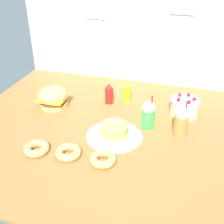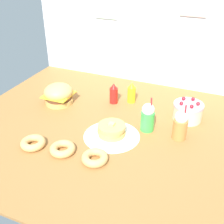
{
  "view_description": "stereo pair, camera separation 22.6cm",
  "coord_description": "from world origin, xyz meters",
  "views": [
    {
      "loc": [
        0.54,
        -1.79,
        1.26
      ],
      "look_at": [
        -0.01,
        0.08,
        0.11
      ],
      "focal_mm": 45.97,
      "sensor_mm": 36.0,
      "label": 1
    },
    {
      "loc": [
        0.75,
        -1.71,
        1.26
      ],
      "look_at": [
        -0.01,
        0.08,
        0.11
      ],
      "focal_mm": 45.97,
      "sensor_mm": 36.0,
      "label": 2
    }
  ],
  "objects": [
    {
      "name": "donut_chocolate",
      "position": [
        -0.18,
        -0.39,
        0.03
      ],
      "size": [
        0.18,
        0.18,
        0.05
      ],
      "color": "tan",
      "rests_on": "ground_plane"
    },
    {
      "name": "doily_mat",
      "position": [
        0.06,
        -0.08,
        0.0
      ],
      "size": [
        0.43,
        0.43,
        0.0
      ],
      "primitive_type": "cylinder",
      "color": "white",
      "rests_on": "ground_plane"
    },
    {
      "name": "ground_plane",
      "position": [
        0.0,
        0.0,
        -0.01
      ],
      "size": [
        2.37,
        1.95,
        0.02
      ],
      "primitive_type": "cube",
      "color": "#9E6B38"
    },
    {
      "name": "donut_vanilla",
      "position": [
        0.07,
        -0.39,
        0.03
      ],
      "size": [
        0.18,
        0.18,
        0.05
      ],
      "color": "tan",
      "rests_on": "ground_plane"
    },
    {
      "name": "orange_float_cup",
      "position": [
        0.53,
        0.1,
        0.11
      ],
      "size": [
        0.11,
        0.11,
        0.29
      ],
      "color": "orange",
      "rests_on": "ground_plane"
    },
    {
      "name": "cream_soda_cup",
      "position": [
        0.28,
        0.11,
        0.11
      ],
      "size": [
        0.11,
        0.11,
        0.29
      ],
      "color": "green",
      "rests_on": "ground_plane"
    },
    {
      "name": "mustard_bottle",
      "position": [
        0.01,
        0.5,
        0.09
      ],
      "size": [
        0.07,
        0.07,
        0.19
      ],
      "color": "yellow",
      "rests_on": "ground_plane"
    },
    {
      "name": "back_wall",
      "position": [
        -0.0,
        0.97,
        0.53
      ],
      "size": [
        2.37,
        0.04,
        1.05
      ],
      "color": "silver",
      "rests_on": "ground_plane"
    },
    {
      "name": "ketchup_bottle",
      "position": [
        -0.13,
        0.42,
        0.09
      ],
      "size": [
        0.07,
        0.07,
        0.19
      ],
      "color": "red",
      "rests_on": "ground_plane"
    },
    {
      "name": "burger",
      "position": [
        -0.59,
        0.22,
        0.09
      ],
      "size": [
        0.26,
        0.26,
        0.19
      ],
      "color": "#DBA859",
      "rests_on": "ground_plane"
    },
    {
      "name": "donut_pink_glaze",
      "position": [
        -0.41,
        -0.41,
        0.03
      ],
      "size": [
        0.18,
        0.18,
        0.05
      ],
      "color": "tan",
      "rests_on": "ground_plane"
    },
    {
      "name": "layer_cake",
      "position": [
        0.54,
        0.39,
        0.07
      ],
      "size": [
        0.24,
        0.24,
        0.18
      ],
      "color": "beige",
      "rests_on": "ground_plane"
    },
    {
      "name": "pancake_stack",
      "position": [
        0.06,
        -0.08,
        0.04
      ],
      "size": [
        0.33,
        0.33,
        0.12
      ],
      "color": "white",
      "rests_on": "doily_mat"
    }
  ]
}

